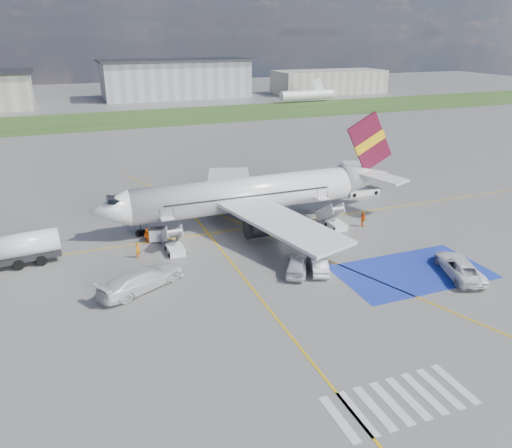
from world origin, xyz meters
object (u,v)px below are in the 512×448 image
object	(u,v)px
gpu_cart	(158,235)
van_white_b	(142,276)
van_white_a	(460,264)
car_silver_a	(297,265)
airliner	(256,193)
belt_loader	(363,192)
fuel_tanker	(9,254)
car_silver_b	(318,265)

from	to	relation	value
gpu_cart	van_white_b	world-z (taller)	van_white_b
van_white_a	gpu_cart	bearing A→B (deg)	-16.50
car_silver_a	van_white_a	xyz separation A→B (m)	(13.72, -5.72, 0.22)
car_silver_a	van_white_a	distance (m)	14.87
airliner	car_silver_a	distance (m)	14.53
belt_loader	van_white_a	bearing A→B (deg)	-100.13
airliner	fuel_tanker	world-z (taller)	airliner
van_white_a	van_white_b	bearing A→B (deg)	4.00
gpu_cart	car_silver_b	bearing A→B (deg)	-30.91
car_silver_a	airliner	bearing A→B (deg)	-66.49
airliner	car_silver_a	xyz separation A→B (m)	(-1.61, -14.21, -2.58)
car_silver_a	van_white_a	bearing A→B (deg)	-172.67
van_white_b	van_white_a	bearing A→B (deg)	-133.82
airliner	car_silver_a	world-z (taller)	airliner
fuel_tanker	gpu_cart	bearing A→B (deg)	-2.20
van_white_b	fuel_tanker	bearing A→B (deg)	22.62
fuel_tanker	belt_loader	xyz separation A→B (m)	(43.60, 7.11, -0.95)
airliner	van_white_b	world-z (taller)	airliner
airliner	gpu_cart	size ratio (longest dim) A/B	18.25
fuel_tanker	van_white_a	bearing A→B (deg)	-29.88
fuel_tanker	van_white_a	xyz separation A→B (m)	(38.39, -16.87, -0.28)
gpu_cart	airliner	bearing A→B (deg)	24.46
airliner	van_white_b	distance (m)	19.66
gpu_cart	van_white_b	xyz separation A→B (m)	(-3.36, -9.98, 0.55)
car_silver_a	van_white_b	bearing A→B (deg)	21.08
fuel_tanker	van_white_a	size ratio (longest dim) A/B	1.69
van_white_b	car_silver_b	bearing A→B (deg)	-127.41
car_silver_b	van_white_b	xyz separation A→B (m)	(-15.74, 2.66, 0.52)
airliner	van_white_b	xyz separation A→B (m)	(-15.38, -12.05, -2.17)
airliner	fuel_tanker	bearing A→B (deg)	-173.36
airliner	van_white_a	distance (m)	23.44
gpu_cart	car_silver_a	size ratio (longest dim) A/B	0.42
car_silver_a	car_silver_b	size ratio (longest dim) A/B	1.12
car_silver_a	van_white_b	distance (m)	13.95
airliner	fuel_tanker	xyz separation A→B (m)	(-26.27, -3.06, -2.08)
airliner	van_white_a	size ratio (longest dim) A/B	6.67
gpu_cart	car_silver_b	world-z (taller)	gpu_cart
belt_loader	gpu_cart	bearing A→B (deg)	-166.08
fuel_tanker	car_silver_b	bearing A→B (deg)	-29.78
airliner	van_white_b	size ratio (longest dim) A/B	5.90
airliner	gpu_cart	distance (m)	12.50
car_silver_b	van_white_a	xyz separation A→B (m)	(11.75, -5.22, 0.33)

